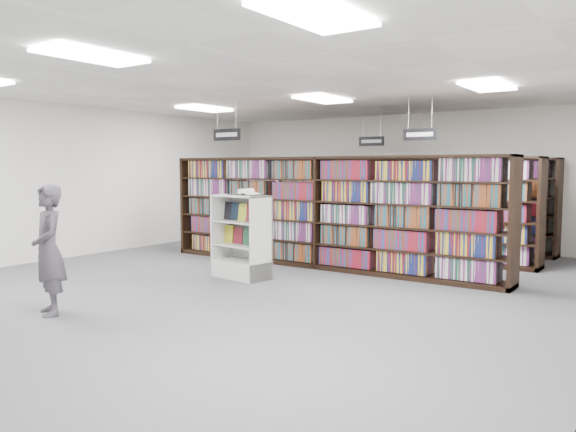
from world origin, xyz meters
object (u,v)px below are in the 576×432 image
Objects in this scene: bookshelf_row_near at (322,212)px; open_book at (247,193)px; shopper at (49,250)px; endcap_display at (243,250)px.

open_book is at bearing -107.88° from bookshelf_row_near.
bookshelf_row_near reaches higher than shopper.
open_book is at bearing 26.74° from endcap_display.
endcap_display is 0.98m from open_book.
shopper is at bearing -102.19° from bookshelf_row_near.
open_book is at bearing 103.20° from shopper.
bookshelf_row_near is 4.16× the size of shopper.
shopper reaches higher than open_book.
open_book is (0.07, 0.02, 0.98)m from endcap_display.
endcap_display is at bearing -156.11° from open_book.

